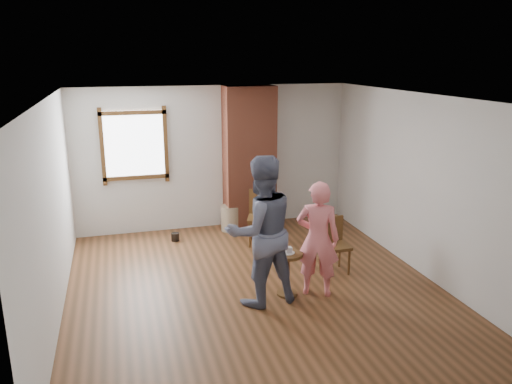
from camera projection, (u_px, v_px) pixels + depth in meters
The scene contains 12 objects.
ground at pixel (255, 288), 6.90m from camera, with size 5.50×5.50×0.00m, color brown.
room_shell at pixel (239, 152), 6.96m from camera, with size 5.04×5.52×2.62m.
brick_chimney at pixel (249, 159), 9.03m from camera, with size 0.90×0.50×2.60m, color #AD573D.
stoneware_crock at pixel (231, 218), 9.12m from camera, with size 0.36×0.36×0.47m, color tan.
dark_pot at pixel (175, 237), 8.64m from camera, with size 0.14×0.14×0.14m, color black.
dining_chair_left at pixel (261, 214), 8.45m from camera, with size 0.55×0.55×0.91m.
dining_chair_right at pixel (334, 242), 7.36m from camera, with size 0.39×0.39×0.81m.
side_table at pixel (288, 267), 6.61m from camera, with size 0.40×0.40×0.60m.
cake_plate at pixel (288, 253), 6.56m from camera, with size 0.18×0.18×0.01m, color white.
cake_slice at pixel (289, 250), 6.55m from camera, with size 0.08×0.07×0.06m, color silver.
man at pixel (261, 231), 6.27m from camera, with size 0.95×0.74×1.95m, color #161B3E.
person_pink at pixel (318, 239), 6.54m from camera, with size 0.57×0.37×1.57m, color pink.
Camera 1 is at (-1.70, -6.06, 3.12)m, focal length 35.00 mm.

